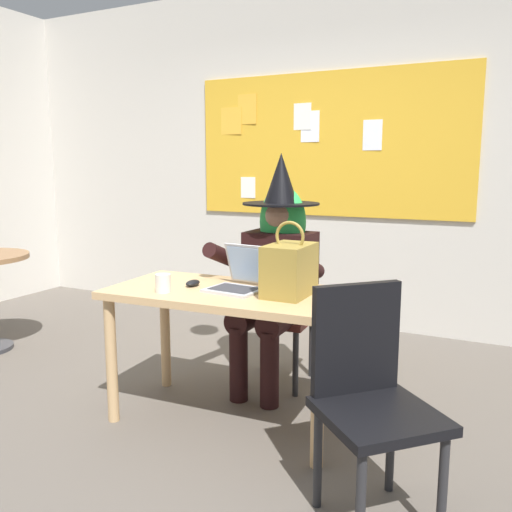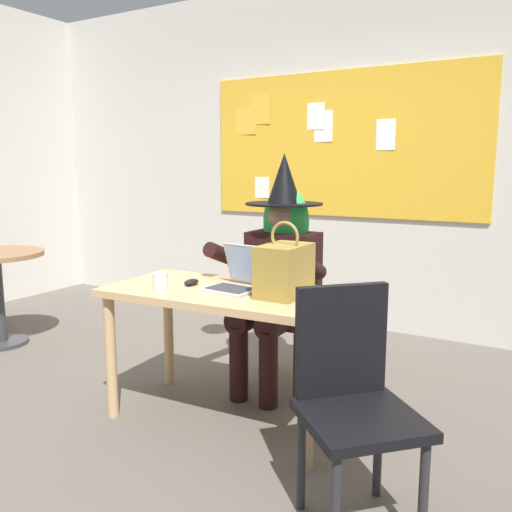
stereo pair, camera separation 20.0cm
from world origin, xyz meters
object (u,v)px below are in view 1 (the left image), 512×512
at_px(chair_extra_corner, 369,389).
at_px(computer_mouse, 193,283).
at_px(laptop, 240,280).
at_px(handbag, 289,269).
at_px(coffee_mug, 163,283).
at_px(desk_main, 229,309).
at_px(person_costumed, 277,261).
at_px(chair_at_desk, 283,303).

bearing_deg(chair_extra_corner, computer_mouse, -157.55).
bearing_deg(laptop, computer_mouse, -164.22).
height_order(laptop, handbag, handbag).
bearing_deg(coffee_mug, computer_mouse, 72.70).
bearing_deg(coffee_mug, laptop, 36.16).
height_order(desk_main, laptop, laptop).
bearing_deg(computer_mouse, chair_extra_corner, -21.97).
relative_size(desk_main, handbag, 3.45).
relative_size(person_costumed, chair_extra_corner, 1.59).
bearing_deg(handbag, chair_extra_corner, -41.60).
xyz_separation_m(person_costumed, chair_extra_corner, (0.85, -1.01, -0.28)).
xyz_separation_m(chair_at_desk, person_costumed, (0.01, -0.12, 0.29)).
bearing_deg(desk_main, chair_extra_corner, -27.10).
bearing_deg(person_costumed, desk_main, -2.78).
bearing_deg(desk_main, computer_mouse, -178.78).
xyz_separation_m(chair_at_desk, computer_mouse, (-0.24, -0.69, 0.24)).
xyz_separation_m(laptop, computer_mouse, (-0.27, -0.05, -0.03)).
relative_size(chair_at_desk, laptop, 2.77).
relative_size(handbag, coffee_mug, 3.98).
relative_size(computer_mouse, handbag, 0.28).
bearing_deg(desk_main, chair_at_desk, 88.70).
bearing_deg(desk_main, person_costumed, 87.74).
bearing_deg(person_costumed, laptop, 1.98).
bearing_deg(person_costumed, coffee_mug, -22.32).
relative_size(person_costumed, coffee_mug, 15.29).
bearing_deg(laptop, desk_main, -130.23).
bearing_deg(coffee_mug, desk_main, 34.66).
xyz_separation_m(person_costumed, coffee_mug, (-0.30, -0.76, -0.02)).
distance_m(desk_main, chair_at_desk, 0.69).
height_order(chair_at_desk, person_costumed, person_costumed).
relative_size(person_costumed, computer_mouse, 13.97).
height_order(desk_main, handbag, handbag).
height_order(desk_main, coffee_mug, coffee_mug).
bearing_deg(person_costumed, chair_extra_corner, 39.67).
bearing_deg(laptop, chair_at_desk, 98.07).
height_order(laptop, computer_mouse, laptop).
xyz_separation_m(person_costumed, laptop, (0.02, -0.52, -0.02)).
distance_m(person_costumed, computer_mouse, 0.62).
distance_m(laptop, handbag, 0.30).
xyz_separation_m(chair_at_desk, chair_extra_corner, (0.86, -1.13, 0.01)).
distance_m(chair_at_desk, chair_extra_corner, 1.42).
xyz_separation_m(person_costumed, computer_mouse, (-0.24, -0.57, -0.05)).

